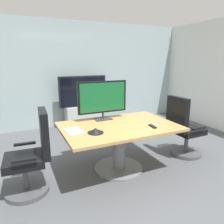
{
  "coord_description": "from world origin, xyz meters",
  "views": [
    {
      "loc": [
        -1.43,
        -2.51,
        1.71
      ],
      "look_at": [
        -0.05,
        0.46,
        0.88
      ],
      "focal_mm": 33.73,
      "sensor_mm": 36.0,
      "label": 1
    }
  ],
  "objects": [
    {
      "name": "conference_table",
      "position": [
        -0.05,
        0.21,
        0.53
      ],
      "size": [
        1.73,
        1.15,
        0.73
      ],
      "color": "#B2894C",
      "rests_on": "ground"
    },
    {
      "name": "ground_plane",
      "position": [
        0.0,
        0.0,
        0.0
      ],
      "size": [
        7.2,
        7.2,
        0.0
      ],
      "primitive_type": "plane",
      "color": "#515459"
    },
    {
      "name": "remote_control",
      "position": [
        0.36,
        -0.07,
        0.74
      ],
      "size": [
        0.07,
        0.17,
        0.02
      ],
      "primitive_type": "cube",
      "rotation": [
        0.0,
        0.0,
        -0.1
      ],
      "color": "black",
      "rests_on": "conference_table"
    },
    {
      "name": "paper_notepad",
      "position": [
        -0.75,
        0.23,
        0.74
      ],
      "size": [
        0.25,
        0.32,
        0.01
      ],
      "primitive_type": "cube",
      "rotation": [
        0.0,
        0.0,
        0.13
      ],
      "color": "white",
      "rests_on": "conference_table"
    },
    {
      "name": "wall_back_glass_partition",
      "position": [
        0.0,
        2.9,
        1.32
      ],
      "size": [
        6.2,
        0.1,
        2.64
      ],
      "primitive_type": "cube",
      "color": "#9EB2B7",
      "rests_on": "ground"
    },
    {
      "name": "conference_phone",
      "position": [
        -0.5,
        0.04,
        0.76
      ],
      "size": [
        0.22,
        0.22,
        0.07
      ],
      "color": "black",
      "rests_on": "conference_table"
    },
    {
      "name": "whiteboard_marker",
      "position": [
        0.58,
        0.04,
        0.74
      ],
      "size": [
        0.08,
        0.13,
        0.02
      ],
      "primitive_type": "cube",
      "rotation": [
        0.0,
        0.0,
        -1.11
      ],
      "color": "silver",
      "rests_on": "conference_table"
    },
    {
      "name": "office_chair_right",
      "position": [
        1.22,
        0.18,
        0.46
      ],
      "size": [
        0.6,
        0.58,
        1.09
      ],
      "rotation": [
        0.0,
        0.0,
        1.59
      ],
      "color": "#4C4C51",
      "rests_on": "ground"
    },
    {
      "name": "tv_monitor",
      "position": [
        -0.15,
        0.62,
        1.09
      ],
      "size": [
        0.84,
        0.18,
        0.64
      ],
      "color": "#333338",
      "rests_on": "conference_table"
    },
    {
      "name": "office_chair_left",
      "position": [
        -1.33,
        0.17,
        0.46
      ],
      "size": [
        0.61,
        0.58,
        1.09
      ],
      "rotation": [
        0.0,
        0.0,
        -1.63
      ],
      "color": "#4C4C51",
      "rests_on": "ground"
    },
    {
      "name": "wall_display_unit",
      "position": [
        0.1,
        2.54,
        0.44
      ],
      "size": [
        1.2,
        0.36,
        1.31
      ],
      "color": "#B7BABC",
      "rests_on": "ground"
    }
  ]
}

